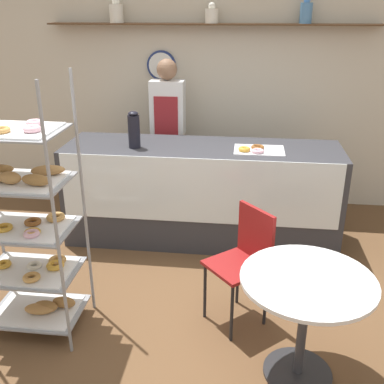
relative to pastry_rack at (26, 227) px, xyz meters
The scene contains 9 objects.
ground_plane 1.38m from the pastry_rack, 16.16° to the left, with size 14.00×14.00×0.00m, color brown.
back_wall 2.88m from the pastry_rack, 67.97° to the left, with size 10.00×0.30×2.70m.
display_counter 1.90m from the pastry_rack, 55.43° to the left, with size 2.68×0.76×0.98m.
pastry_rack is the anchor object (origin of this frame).
person_worker 2.26m from the pastry_rack, 74.02° to the left, with size 0.37×0.23×1.73m.
cafe_table 1.92m from the pastry_rack, ahead, with size 0.81×0.81×0.74m.
cafe_chair 1.56m from the pastry_rack, 10.41° to the left, with size 0.54×0.54×0.90m.
coffee_carafe 1.53m from the pastry_rack, 73.38° to the left, with size 0.11×0.11×0.35m.
donut_tray_counter 2.15m from the pastry_rack, 42.38° to the left, with size 0.46×0.34×0.05m.
Camera 1 is at (0.41, -2.92, 2.24)m, focal length 42.00 mm.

